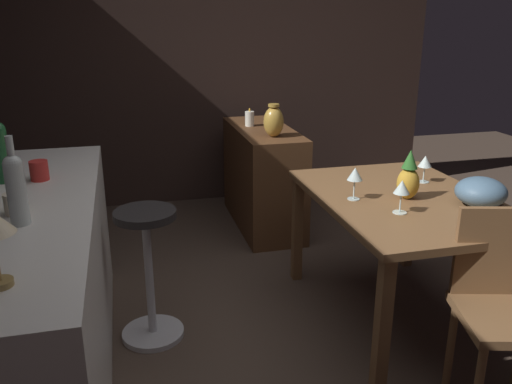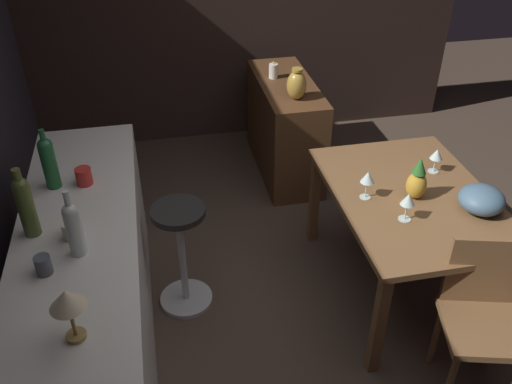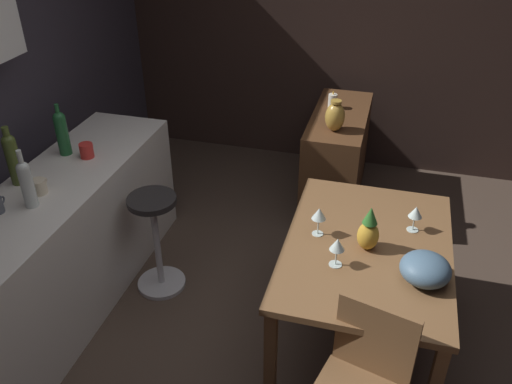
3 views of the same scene
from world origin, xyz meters
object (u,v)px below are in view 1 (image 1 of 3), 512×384
object	(u,v)px
cup_red	(39,170)
pillar_candle_tall	(250,119)
bar_stool	(149,271)
wine_bottle_green	(0,149)
wine_bottle_clear	(16,186)
fruit_bowl	(481,192)
cup_cream	(15,203)
chair_near_window	(503,303)
wine_glass_left	(402,188)
wine_glass_right	(355,175)
sideboard_cabinet	(263,177)
pineapple_centerpiece	(408,178)
wine_glass_center	(425,162)
dining_table	(404,211)
vase_brass	(274,121)

from	to	relation	value
cup_red	pillar_candle_tall	xyz separation A→B (m)	(1.44, -1.42, -0.07)
bar_stool	wine_bottle_green	size ratio (longest dim) A/B	2.08
wine_bottle_clear	wine_bottle_green	distance (m)	0.63
fruit_bowl	cup_red	distance (m)	2.23
fruit_bowl	pillar_candle_tall	distance (m)	2.07
cup_cream	pillar_candle_tall	size ratio (longest dim) A/B	0.86
fruit_bowl	chair_near_window	bearing A→B (deg)	156.51
wine_glass_left	wine_glass_right	world-z (taller)	wine_glass_right
wine_glass_left	wine_bottle_green	bearing A→B (deg)	75.64
sideboard_cabinet	cup_red	size ratio (longest dim) A/B	8.87
wine_glass_right	fruit_bowl	bearing A→B (deg)	-113.38
chair_near_window	pineapple_centerpiece	bearing A→B (deg)	5.73
wine_glass_right	wine_glass_center	xyz separation A→B (m)	(0.18, -0.53, -0.01)
cup_cream	wine_bottle_clear	bearing A→B (deg)	-164.13
sideboard_cabinet	pillar_candle_tall	world-z (taller)	pillar_candle_tall
dining_table	pineapple_centerpiece	xyz separation A→B (m)	(-0.03, 0.01, 0.20)
bar_stool	wine_bottle_clear	xyz separation A→B (m)	(-0.49, 0.49, 0.66)
wine_bottle_green	wine_glass_left	bearing A→B (deg)	-104.36
wine_bottle_clear	wine_glass_center	bearing A→B (deg)	-75.16
wine_glass_left	fruit_bowl	xyz separation A→B (m)	(-0.01, -0.45, -0.05)
bar_stool	cup_red	size ratio (longest dim) A/B	5.91
dining_table	wine_bottle_clear	distance (m)	1.94
wine_glass_center	pineapple_centerpiece	xyz separation A→B (m)	(-0.24, 0.24, -0.01)
fruit_bowl	cup_cream	size ratio (longest dim) A/B	2.07
chair_near_window	wine_glass_right	distance (m)	0.94
wine_bottle_clear	fruit_bowl	bearing A→B (deg)	-86.81
chair_near_window	wine_glass_center	bearing A→B (deg)	-9.93
dining_table	bar_stool	bearing A→B (deg)	83.97
wine_glass_left	fruit_bowl	bearing A→B (deg)	-90.93
cup_cream	pillar_candle_tall	xyz separation A→B (m)	(1.92, -1.45, -0.06)
bar_stool	wine_bottle_clear	bearing A→B (deg)	135.10
cup_cream	wine_glass_center	bearing A→B (deg)	-78.73
pineapple_centerpiece	vase_brass	xyz separation A→B (m)	(1.30, 0.37, 0.08)
sideboard_cabinet	bar_stool	distance (m)	1.76
wine_glass_right	wine_bottle_green	bearing A→B (deg)	82.31
sideboard_cabinet	cup_cream	xyz separation A→B (m)	(-1.80, 1.54, 0.53)
bar_stool	cup_cream	bearing A→B (deg)	124.32
dining_table	cup_cream	world-z (taller)	cup_cream
dining_table	sideboard_cabinet	distance (m)	1.65
wine_bottle_green	cup_red	world-z (taller)	wine_bottle_green
wine_bottle_green	cup_red	size ratio (longest dim) A/B	2.85
pillar_candle_tall	sideboard_cabinet	bearing A→B (deg)	-144.71
fruit_bowl	wine_bottle_green	world-z (taller)	wine_bottle_green
wine_bottle_green	dining_table	bearing A→B (deg)	-97.47
vase_brass	wine_glass_left	bearing A→B (deg)	-171.30
pillar_candle_tall	fruit_bowl	bearing A→B (deg)	-158.67
wine_glass_right	wine_bottle_clear	bearing A→B (deg)	103.34
dining_table	wine_glass_right	xyz separation A→B (m)	(0.03, 0.29, 0.22)
vase_brass	chair_near_window	bearing A→B (deg)	-167.59
wine_glass_left	wine_bottle_clear	size ratio (longest dim) A/B	0.48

